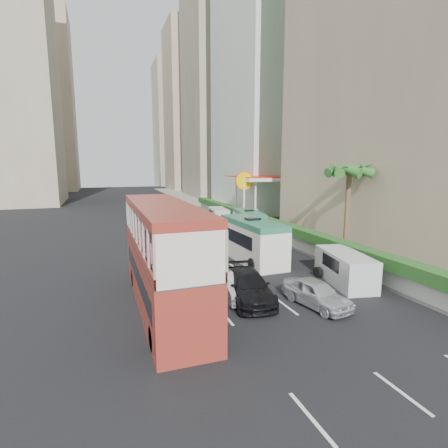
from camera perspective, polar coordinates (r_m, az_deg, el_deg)
name	(u,v)px	position (r m, az deg, el deg)	size (l,w,h in m)	color
ground_plane	(274,292)	(19.64, 8.21, -10.86)	(200.00, 200.00, 0.00)	black
double_decker_bus	(163,256)	(17.01, -9.85, -5.19)	(2.50, 11.00, 5.06)	maroon
car_silver_lane_a	(236,297)	(18.75, 1.94, -11.77)	(1.36, 3.89, 1.28)	silver
car_silver_lane_b	(316,306)	(18.18, 14.75, -12.80)	(1.55, 3.84, 1.31)	silver
car_black	(248,299)	(18.44, 3.90, -12.16)	(2.02, 4.96, 1.44)	black
van_asset	(208,234)	(35.12, -2.58, -1.63)	(2.41, 5.22, 1.45)	silver
minibus_near	(252,240)	(25.13, 4.67, -2.70)	(2.25, 6.74, 2.99)	silver
minibus_far	(249,224)	(33.40, 4.06, -0.04)	(1.89, 5.67, 2.51)	silver
panel_van_near	(345,268)	(21.64, 19.14, -6.83)	(1.82, 4.54, 1.82)	silver
panel_van_far	(218,216)	(41.31, -0.93, 1.33)	(1.79, 4.47, 1.79)	silver
sidewalk	(246,218)	(45.37, 3.60, 1.03)	(6.00, 120.00, 0.18)	#99968C
kerb_wall	(264,229)	(34.26, 6.54, -0.81)	(0.30, 44.00, 1.00)	silver
hedge	(264,220)	(34.12, 6.57, 0.59)	(1.10, 44.00, 0.70)	#2D6626
palm_tree	(347,214)	(26.33, 19.44, 1.52)	(0.36, 0.36, 6.40)	brown
shell_station	(260,198)	(43.65, 5.89, 4.18)	(6.50, 8.00, 5.50)	silver
tower_stripe	(280,14)	(61.06, 9.12, 30.77)	(16.00, 18.00, 58.00)	white
tower_mid	(225,79)	(80.95, 0.21, 22.56)	(16.00, 16.00, 50.00)	tan
tower_far_a	(193,110)	(102.67, -5.12, 18.05)	(14.00, 14.00, 44.00)	tan
tower_far_b	(176,126)	(123.65, -7.77, 15.62)	(14.00, 14.00, 40.00)	tan
tower_left_b	(41,103)	(108.28, -27.73, 17.12)	(16.00, 16.00, 46.00)	tan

